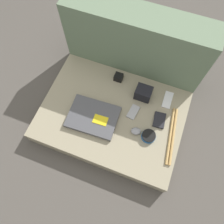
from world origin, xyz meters
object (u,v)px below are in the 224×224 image
at_px(computer_mouse, 136,131).
at_px(speaker_puck, 149,136).
at_px(phone_black, 159,120).
at_px(phone_small, 133,112).
at_px(charger_brick, 119,77).
at_px(phone_silver, 168,100).
at_px(laptop, 93,117).
at_px(camera_pouch, 143,93).

relative_size(computer_mouse, speaker_puck, 0.83).
distance_m(speaker_puck, phone_black, 0.13).
xyz_separation_m(phone_small, charger_brick, (-0.18, 0.20, 0.02)).
bearing_deg(charger_brick, phone_silver, -6.08).
distance_m(phone_silver, charger_brick, 0.36).
distance_m(laptop, phone_small, 0.26).
xyz_separation_m(laptop, charger_brick, (0.05, 0.33, 0.01)).
bearing_deg(camera_pouch, charger_brick, 160.94).
height_order(phone_black, camera_pouch, camera_pouch).
distance_m(laptop, speaker_puck, 0.37).
relative_size(camera_pouch, charger_brick, 1.86).
xyz_separation_m(phone_black, charger_brick, (-0.35, 0.20, 0.02)).
distance_m(phone_silver, phone_black, 0.16).
bearing_deg(phone_black, phone_small, 175.70).
bearing_deg(computer_mouse, phone_silver, 49.97).
height_order(laptop, computer_mouse, laptop).
relative_size(laptop, charger_brick, 5.70).
height_order(computer_mouse, charger_brick, charger_brick).
relative_size(phone_silver, phone_small, 1.17).
bearing_deg(computer_mouse, speaker_puck, -17.82).
xyz_separation_m(phone_silver, phone_small, (-0.19, -0.16, 0.00)).
distance_m(computer_mouse, charger_brick, 0.40).
height_order(phone_silver, phone_black, phone_black).
bearing_deg(speaker_puck, phone_silver, 81.11).
relative_size(speaker_puck, charger_brick, 1.56).
relative_size(phone_small, camera_pouch, 1.02).
xyz_separation_m(phone_silver, camera_pouch, (-0.16, -0.03, 0.04)).
distance_m(computer_mouse, phone_small, 0.13).
xyz_separation_m(phone_small, camera_pouch, (0.02, 0.13, 0.04)).
bearing_deg(speaker_puck, charger_brick, 134.05).
bearing_deg(charger_brick, speaker_puck, -45.95).
bearing_deg(phone_small, charger_brick, 138.73).
relative_size(laptop, camera_pouch, 3.06).
bearing_deg(computer_mouse, charger_brick, 109.84).
bearing_deg(phone_small, camera_pouch, 88.67).
distance_m(computer_mouse, camera_pouch, 0.26).
bearing_deg(phone_black, speaker_puck, -110.20).
relative_size(phone_black, phone_small, 1.05).
bearing_deg(phone_silver, speaker_puck, -100.09).
distance_m(laptop, phone_silver, 0.50).
distance_m(laptop, camera_pouch, 0.36).
distance_m(phone_black, phone_small, 0.17).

